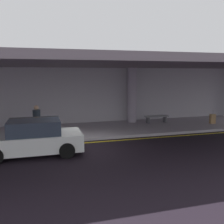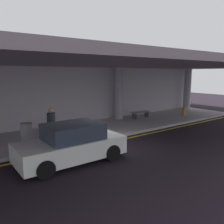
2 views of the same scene
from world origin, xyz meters
name	(u,v)px [view 1 (image 1 of 2)]	position (x,y,z in m)	size (l,w,h in m)	color
ground_plane	(85,147)	(0.00, 0.00, 0.00)	(60.00, 60.00, 0.00)	black
sidewalk	(76,131)	(0.00, 3.10, 0.07)	(26.00, 4.20, 0.15)	#A8A1A9
lane_stripe_yellow	(83,143)	(0.00, 0.66, 0.00)	(26.00, 0.14, 0.01)	yellow
support_column_far_left	(132,95)	(4.00, 4.54, 1.97)	(0.63, 0.63, 3.65)	#A499AA
ceiling_overhang	(76,64)	(0.00, 2.60, 3.95)	(28.00, 13.20, 0.30)	slate
terminal_back_wall	(71,97)	(0.00, 5.35, 1.90)	(26.00, 0.30, 3.80)	#B2AEB7
car_white	(33,138)	(-2.30, -0.54, 0.71)	(4.10, 1.92, 1.50)	white
traveler_with_luggage	(37,119)	(-2.16, 1.80, 1.11)	(0.38, 0.38, 1.68)	#192434
suitcase_upright_primary	(213,119)	(8.93, 2.55, 0.46)	(0.36, 0.22, 0.90)	#9C774A
bench_metal	(156,118)	(5.46, 3.76, 0.50)	(1.60, 0.50, 0.48)	slate
trash_bin_steel	(22,126)	(-2.97, 2.98, 0.57)	(0.56, 0.56, 0.85)	gray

